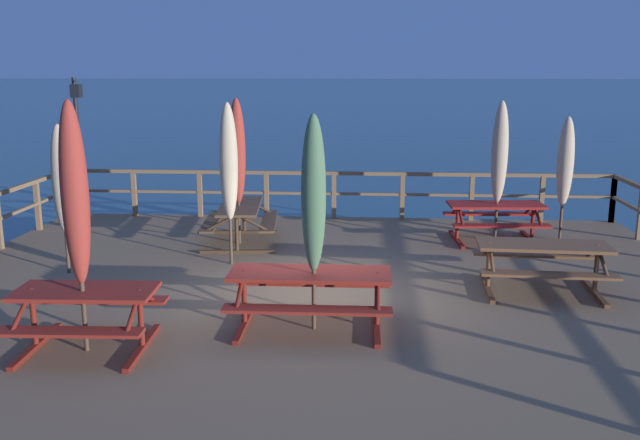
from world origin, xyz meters
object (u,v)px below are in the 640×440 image
at_px(picnic_table_mid_centre, 86,306).
at_px(patio_umbrella_tall_back_right, 62,180).
at_px(patio_umbrella_tall_front, 229,163).
at_px(lamp_post_hooked, 78,128).
at_px(patio_umbrella_short_front, 500,153).
at_px(picnic_table_front_left, 543,257).
at_px(patio_umbrella_tall_mid_right, 565,162).
at_px(picnic_table_back_left, 495,214).
at_px(patio_umbrella_tall_mid_left, 75,195).
at_px(patio_umbrella_short_mid, 314,195).
at_px(picnic_table_front_right, 240,215).
at_px(picnic_table_mid_left, 310,287).
at_px(patio_umbrella_tall_back_left, 237,152).

distance_m(picnic_table_mid_centre, patio_umbrella_tall_back_right, 3.66).
relative_size(patio_umbrella_tall_front, lamp_post_hooked, 0.89).
xyz_separation_m(patio_umbrella_short_front, patio_umbrella_tall_front, (-4.96, -1.99, 0.03)).
relative_size(picnic_table_front_left, patio_umbrella_tall_mid_right, 0.82).
distance_m(picnic_table_back_left, patio_umbrella_tall_front, 5.47).
distance_m(picnic_table_mid_centre, patio_umbrella_tall_mid_right, 9.48).
relative_size(picnic_table_back_left, patio_umbrella_tall_mid_right, 0.78).
bearing_deg(patio_umbrella_tall_mid_left, patio_umbrella_short_mid, 18.35).
bearing_deg(patio_umbrella_tall_mid_left, picnic_table_front_right, 80.23).
bearing_deg(patio_umbrella_tall_mid_right, picnic_table_front_right, -174.27).
distance_m(picnic_table_mid_centre, patio_umbrella_tall_mid_left, 1.39).
bearing_deg(picnic_table_mid_left, patio_umbrella_tall_front, 119.35).
height_order(patio_umbrella_short_front, patio_umbrella_tall_mid_right, patio_umbrella_short_front).
height_order(picnic_table_front_right, patio_umbrella_short_front, patio_umbrella_short_front).
bearing_deg(picnic_table_front_right, patio_umbrella_tall_back_left, -132.67).
xyz_separation_m(patio_umbrella_tall_back_left, lamp_post_hooked, (-3.86, 1.71, 0.30)).
bearing_deg(patio_umbrella_short_mid, picnic_table_mid_left, 128.72).
bearing_deg(patio_umbrella_tall_back_left, picnic_table_mid_centre, -99.57).
relative_size(picnic_table_mid_centre, lamp_post_hooked, 0.54).
distance_m(picnic_table_front_right, patio_umbrella_short_mid, 4.99).
bearing_deg(patio_umbrella_short_front, picnic_table_back_left, -174.16).
bearing_deg(picnic_table_front_right, patio_umbrella_short_mid, -68.15).
height_order(picnic_table_front_left, patio_umbrella_short_mid, patio_umbrella_short_mid).
xyz_separation_m(picnic_table_front_right, patio_umbrella_tall_back_left, (-0.02, -0.03, 1.25)).
bearing_deg(picnic_table_front_right, lamp_post_hooked, 156.54).
relative_size(patio_umbrella_tall_mid_left, patio_umbrella_tall_back_left, 1.07).
xyz_separation_m(picnic_table_front_right, patio_umbrella_short_mid, (1.80, -4.48, 1.25)).
bearing_deg(patio_umbrella_short_front, picnic_table_mid_centre, -135.74).
bearing_deg(patio_umbrella_tall_mid_left, patio_umbrella_short_front, 44.48).
xyz_separation_m(patio_umbrella_short_mid, patio_umbrella_tall_front, (-1.70, 2.99, -0.00)).
xyz_separation_m(picnic_table_front_left, lamp_post_hooked, (-9.07, 4.39, 1.55)).
xyz_separation_m(picnic_table_mid_left, patio_umbrella_tall_back_right, (-4.28, 2.19, 1.03)).
height_order(patio_umbrella_short_front, lamp_post_hooked, lamp_post_hooked).
distance_m(patio_umbrella_short_front, patio_umbrella_tall_front, 5.34).
xyz_separation_m(picnic_table_front_left, patio_umbrella_tall_back_right, (-7.72, 0.47, 1.04)).
height_order(patio_umbrella_tall_mid_left, patio_umbrella_short_front, patio_umbrella_tall_mid_left).
xyz_separation_m(picnic_table_mid_centre, patio_umbrella_tall_front, (1.02, 3.84, 1.25)).
relative_size(picnic_table_mid_centre, picnic_table_mid_left, 0.81).
distance_m(patio_umbrella_tall_mid_left, patio_umbrella_tall_front, 4.03).
xyz_separation_m(picnic_table_mid_left, patio_umbrella_tall_mid_left, (-2.67, -0.97, 1.37)).
height_order(picnic_table_mid_left, picnic_table_front_left, same).
distance_m(patio_umbrella_tall_mid_left, lamp_post_hooked, 7.67).
bearing_deg(picnic_table_front_left, patio_umbrella_short_front, 92.21).
relative_size(picnic_table_mid_centre, picnic_table_front_left, 0.85).
xyz_separation_m(patio_umbrella_tall_back_right, lamp_post_hooked, (-1.34, 3.91, 0.51)).
bearing_deg(patio_umbrella_tall_back_left, lamp_post_hooked, 156.08).
height_order(picnic_table_front_right, lamp_post_hooked, lamp_post_hooked).
distance_m(patio_umbrella_tall_back_left, patio_umbrella_short_front, 5.11).
bearing_deg(patio_umbrella_tall_mid_right, picnic_table_front_left, -109.61).
xyz_separation_m(picnic_table_mid_left, lamp_post_hooked, (-5.63, 6.10, 1.55)).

